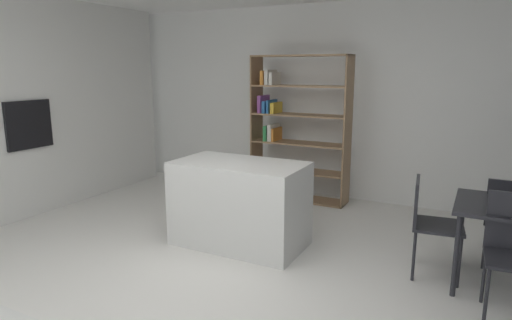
{
  "coord_description": "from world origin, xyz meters",
  "views": [
    {
      "loc": [
        2.03,
        -2.98,
        1.88
      ],
      "look_at": [
        0.14,
        0.67,
        1.02
      ],
      "focal_mm": 30.9,
      "sensor_mm": 36.0,
      "label": 1
    }
  ],
  "objects_px": {
    "kitchen_island": "(240,204)",
    "dining_chair_far": "(512,216)",
    "dining_chair_island_side": "(428,217)",
    "open_bookshelf": "(293,124)",
    "built_in_oven": "(29,124)"
  },
  "relations": [
    {
      "from": "open_bookshelf",
      "to": "dining_chair_far",
      "type": "height_order",
      "value": "open_bookshelf"
    },
    {
      "from": "built_in_oven",
      "to": "dining_chair_island_side",
      "type": "relative_size",
      "value": 0.69
    },
    {
      "from": "kitchen_island",
      "to": "dining_chair_far",
      "type": "distance_m",
      "value": 2.63
    },
    {
      "from": "built_in_oven",
      "to": "dining_chair_far",
      "type": "distance_m",
      "value": 5.49
    },
    {
      "from": "built_in_oven",
      "to": "open_bookshelf",
      "type": "xyz_separation_m",
      "value": [
        2.62,
        2.25,
        -0.09
      ]
    },
    {
      "from": "dining_chair_island_side",
      "to": "dining_chair_far",
      "type": "distance_m",
      "value": 0.82
    },
    {
      "from": "open_bookshelf",
      "to": "dining_chair_far",
      "type": "relative_size",
      "value": 2.32
    },
    {
      "from": "kitchen_island",
      "to": "open_bookshelf",
      "type": "relative_size",
      "value": 0.67
    },
    {
      "from": "built_in_oven",
      "to": "kitchen_island",
      "type": "distance_m",
      "value": 2.92
    },
    {
      "from": "dining_chair_island_side",
      "to": "dining_chair_far",
      "type": "height_order",
      "value": "dining_chair_island_side"
    },
    {
      "from": "open_bookshelf",
      "to": "dining_chair_island_side",
      "type": "distance_m",
      "value": 2.7
    },
    {
      "from": "built_in_oven",
      "to": "dining_chair_island_side",
      "type": "bearing_deg",
      "value": 6.99
    },
    {
      "from": "dining_chair_island_side",
      "to": "open_bookshelf",
      "type": "bearing_deg",
      "value": 44.16
    },
    {
      "from": "kitchen_island",
      "to": "open_bookshelf",
      "type": "bearing_deg",
      "value": 95.37
    },
    {
      "from": "dining_chair_far",
      "to": "dining_chair_island_side",
      "type": "bearing_deg",
      "value": 33.95
    }
  ]
}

